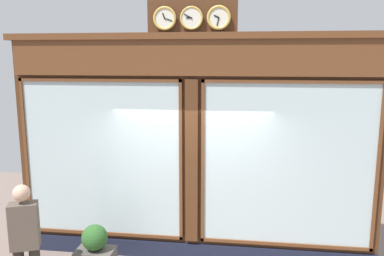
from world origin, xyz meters
TOP-DOWN VIEW (x-y plane):
  - shop_facade at (-0.00, -0.13)m, footprint 5.96×0.42m
  - pedestrian at (2.02, 1.49)m, footprint 0.42×0.34m
  - planter_shrub at (1.32, 0.88)m, footprint 0.38×0.38m

SIDE VIEW (x-z plane):
  - planter_shrub at x=1.32m, z-range 0.52..0.90m
  - pedestrian at x=2.02m, z-range 0.09..1.78m
  - shop_facade at x=0.00m, z-range -0.23..3.93m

